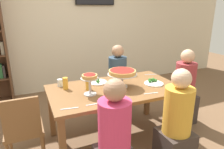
{
  "coord_description": "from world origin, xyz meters",
  "views": [
    {
      "loc": [
        -1.02,
        -2.25,
        1.71
      ],
      "look_at": [
        0.0,
        0.1,
        0.89
      ],
      "focal_mm": 33.26,
      "sensor_mm": 36.0,
      "label": 1
    }
  ],
  "objects_px": {
    "personal_pizza_stand": "(90,80)",
    "beer_glass_amber_short": "(111,88)",
    "cutlery_knife_far": "(70,108)",
    "chair_head_west": "(23,128)",
    "beer_glass_amber_tall": "(88,84)",
    "beer_glass_amber_spare": "(65,83)",
    "dining_table": "(115,94)",
    "diner_near_right": "(176,128)",
    "diner_far_right": "(117,84)",
    "cutlery_fork_near": "(151,74)",
    "diner_near_left": "(115,146)",
    "water_glass_clear_far": "(132,73)",
    "diner_head_east": "(184,92)",
    "salad_plate_near_diner": "(97,81)",
    "deep_dish_pizza_stand": "(122,73)",
    "cutlery_knife_near": "(151,93)",
    "cutlery_fork_far": "(115,101)",
    "cutlery_spare_fork": "(94,104)",
    "water_glass_clear_near": "(60,83)",
    "salad_plate_far_diner": "(153,83)"
  },
  "relations": [
    {
      "from": "diner_head_east",
      "to": "salad_plate_near_diner",
      "type": "bearing_deg",
      "value": -12.11
    },
    {
      "from": "salad_plate_near_diner",
      "to": "cutlery_spare_fork",
      "type": "relative_size",
      "value": 1.44
    },
    {
      "from": "dining_table",
      "to": "water_glass_clear_far",
      "type": "xyz_separation_m",
      "value": [
        0.45,
        0.36,
        0.14
      ]
    },
    {
      "from": "personal_pizza_stand",
      "to": "beer_glass_amber_short",
      "type": "height_order",
      "value": "personal_pizza_stand"
    },
    {
      "from": "deep_dish_pizza_stand",
      "to": "cutlery_fork_far",
      "type": "height_order",
      "value": "deep_dish_pizza_stand"
    },
    {
      "from": "chair_head_west",
      "to": "personal_pizza_stand",
      "type": "distance_m",
      "value": 0.88
    },
    {
      "from": "personal_pizza_stand",
      "to": "water_glass_clear_far",
      "type": "bearing_deg",
      "value": 28.39
    },
    {
      "from": "dining_table",
      "to": "diner_near_left",
      "type": "relative_size",
      "value": 1.44
    },
    {
      "from": "diner_near_left",
      "to": "beer_glass_amber_spare",
      "type": "distance_m",
      "value": 1.05
    },
    {
      "from": "salad_plate_near_diner",
      "to": "chair_head_west",
      "type": "bearing_deg",
      "value": -159.42
    },
    {
      "from": "water_glass_clear_near",
      "to": "cutlery_fork_near",
      "type": "height_order",
      "value": "water_glass_clear_near"
    },
    {
      "from": "salad_plate_near_diner",
      "to": "cutlery_fork_near",
      "type": "distance_m",
      "value": 0.87
    },
    {
      "from": "diner_near_left",
      "to": "cutlery_knife_far",
      "type": "relative_size",
      "value": 6.39
    },
    {
      "from": "beer_glass_amber_tall",
      "to": "beer_glass_amber_spare",
      "type": "bearing_deg",
      "value": 151.51
    },
    {
      "from": "chair_head_west",
      "to": "beer_glass_amber_spare",
      "type": "xyz_separation_m",
      "value": [
        0.53,
        0.3,
        0.33
      ]
    },
    {
      "from": "diner_near_left",
      "to": "cutlery_fork_near",
      "type": "bearing_deg",
      "value": -45.52
    },
    {
      "from": "diner_head_east",
      "to": "beer_glass_amber_short",
      "type": "height_order",
      "value": "diner_head_east"
    },
    {
      "from": "cutlery_fork_near",
      "to": "cutlery_knife_near",
      "type": "height_order",
      "value": "same"
    },
    {
      "from": "water_glass_clear_far",
      "to": "cutlery_knife_far",
      "type": "relative_size",
      "value": 0.54
    },
    {
      "from": "beer_glass_amber_short",
      "to": "cutlery_knife_near",
      "type": "distance_m",
      "value": 0.49
    },
    {
      "from": "dining_table",
      "to": "cutlery_spare_fork",
      "type": "bearing_deg",
      "value": -138.72
    },
    {
      "from": "salad_plate_far_diner",
      "to": "diner_head_east",
      "type": "bearing_deg",
      "value": 5.73
    },
    {
      "from": "diner_near_right",
      "to": "salad_plate_far_diner",
      "type": "bearing_deg",
      "value": -12.95
    },
    {
      "from": "diner_near_right",
      "to": "beer_glass_amber_short",
      "type": "xyz_separation_m",
      "value": [
        -0.51,
        0.59,
        0.32
      ]
    },
    {
      "from": "beer_glass_amber_short",
      "to": "water_glass_clear_far",
      "type": "height_order",
      "value": "beer_glass_amber_short"
    },
    {
      "from": "cutlery_fork_far",
      "to": "cutlery_spare_fork",
      "type": "relative_size",
      "value": 1.0
    },
    {
      "from": "diner_head_east",
      "to": "personal_pizza_stand",
      "type": "bearing_deg",
      "value": 2.93
    },
    {
      "from": "personal_pizza_stand",
      "to": "cutlery_knife_near",
      "type": "relative_size",
      "value": 1.38
    },
    {
      "from": "water_glass_clear_near",
      "to": "cutlery_spare_fork",
      "type": "bearing_deg",
      "value": -71.04
    },
    {
      "from": "diner_head_east",
      "to": "salad_plate_far_diner",
      "type": "relative_size",
      "value": 4.49
    },
    {
      "from": "diner_near_left",
      "to": "beer_glass_amber_short",
      "type": "height_order",
      "value": "diner_near_left"
    },
    {
      "from": "diner_head_east",
      "to": "water_glass_clear_far",
      "type": "xyz_separation_m",
      "value": [
        -0.7,
        0.36,
        0.3
      ]
    },
    {
      "from": "beer_glass_amber_tall",
      "to": "beer_glass_amber_spare",
      "type": "height_order",
      "value": "beer_glass_amber_tall"
    },
    {
      "from": "personal_pizza_stand",
      "to": "water_glass_clear_far",
      "type": "xyz_separation_m",
      "value": [
        0.8,
        0.43,
        -0.14
      ]
    },
    {
      "from": "diner_head_east",
      "to": "diner_far_right",
      "type": "bearing_deg",
      "value": -44.01
    },
    {
      "from": "cutlery_knife_far",
      "to": "beer_glass_amber_short",
      "type": "bearing_deg",
      "value": 26.27
    },
    {
      "from": "cutlery_fork_near",
      "to": "personal_pizza_stand",
      "type": "bearing_deg",
      "value": 38.51
    },
    {
      "from": "dining_table",
      "to": "diner_near_right",
      "type": "distance_m",
      "value": 0.86
    },
    {
      "from": "diner_head_east",
      "to": "personal_pizza_stand",
      "type": "distance_m",
      "value": 1.57
    },
    {
      "from": "deep_dish_pizza_stand",
      "to": "beer_glass_amber_short",
      "type": "distance_m",
      "value": 0.3
    },
    {
      "from": "beer_glass_amber_short",
      "to": "diner_far_right",
      "type": "bearing_deg",
      "value": 60.6
    },
    {
      "from": "diner_far_right",
      "to": "chair_head_west",
      "type": "bearing_deg",
      "value": -60.87
    },
    {
      "from": "personal_pizza_stand",
      "to": "cutlery_spare_fork",
      "type": "xyz_separation_m",
      "value": [
        -0.04,
        -0.27,
        -0.18
      ]
    },
    {
      "from": "chair_head_west",
      "to": "beer_glass_amber_spare",
      "type": "distance_m",
      "value": 0.69
    },
    {
      "from": "personal_pizza_stand",
      "to": "salad_plate_far_diner",
      "type": "xyz_separation_m",
      "value": [
        0.89,
        0.02,
        -0.17
      ]
    },
    {
      "from": "beer_glass_amber_spare",
      "to": "cutlery_fork_far",
      "type": "xyz_separation_m",
      "value": [
        0.43,
        -0.57,
        -0.07
      ]
    },
    {
      "from": "deep_dish_pizza_stand",
      "to": "water_glass_clear_near",
      "type": "relative_size",
      "value": 3.94
    },
    {
      "from": "diner_head_east",
      "to": "water_glass_clear_near",
      "type": "xyz_separation_m",
      "value": [
        -1.78,
        0.34,
        0.3
      ]
    },
    {
      "from": "beer_glass_amber_short",
      "to": "beer_glass_amber_tall",
      "type": "bearing_deg",
      "value": 130.46
    },
    {
      "from": "diner_head_east",
      "to": "deep_dish_pizza_stand",
      "type": "height_order",
      "value": "diner_head_east"
    }
  ]
}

